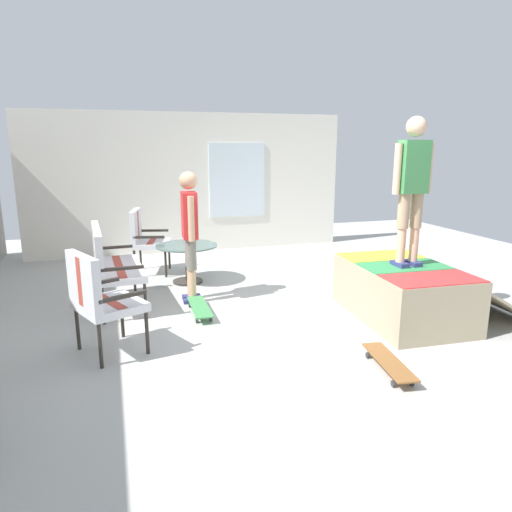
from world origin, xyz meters
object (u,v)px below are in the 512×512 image
skate_ramp (405,292)px  skateboard_spare (389,362)px  person_watching (190,227)px  skateboard_by_bench (200,307)px  patio_bench (109,260)px  person_skater (412,181)px  patio_chair_by_wall (98,295)px  patio_chair_near_house (144,235)px  patio_table (187,256)px

skate_ramp → skateboard_spare: size_ratio=2.38×
person_watching → skateboard_by_bench: bearing=-179.4°
skate_ramp → patio_bench: patio_bench is taller
patio_bench → person_skater: (-1.42, -3.29, 0.99)m
skate_ramp → patio_chair_by_wall: bearing=90.3°
skate_ramp → person_watching: 2.75m
patio_chair_by_wall → skateboard_by_bench: patio_chair_by_wall is taller
patio_bench → patio_chair_near_house: 1.63m
patio_table → patio_bench: bearing=126.6°
patio_bench → person_watching: 1.07m
patio_bench → skateboard_by_bench: bearing=-120.4°
patio_chair_near_house → person_skater: size_ratio=0.61×
patio_chair_by_wall → person_watching: 1.80m
skateboard_by_bench → skateboard_spare: size_ratio=0.98×
skateboard_spare → person_skater: bearing=-39.0°
skate_ramp → patio_table: (2.23, 2.21, 0.09)m
person_watching → patio_bench: bearing=86.5°
skate_ramp → skateboard_spare: (-1.14, 0.94, -0.23)m
patio_chair_near_house → patio_table: size_ratio=1.13×
patio_table → person_skater: bearing=-135.4°
skate_ramp → patio_chair_by_wall: patio_chair_by_wall is taller
skateboard_by_bench → person_watching: bearing=0.6°
person_skater → patio_table: bearing=44.6°
patio_bench → person_watching: (-0.06, -1.01, 0.36)m
skate_ramp → patio_bench: 3.61m
person_skater → skateboard_spare: person_skater is taller
skate_ramp → skateboard_spare: 1.49m
person_watching → skateboard_spare: 2.98m
skate_ramp → person_skater: (-0.00, 0.02, 1.29)m
skate_ramp → patio_chair_near_house: 4.06m
patio_chair_by_wall → skateboard_spare: size_ratio=1.24×
patio_table → person_watching: (-0.87, 0.08, 0.57)m
patio_chair_by_wall → skateboard_spare: patio_chair_by_wall is taller
patio_chair_near_house → skate_ramp: bearing=-136.8°
skate_ramp → patio_bench: bearing=66.8°
skateboard_by_bench → skateboard_spare: (-1.96, -1.36, 0.00)m
skate_ramp → person_watching: size_ratio=1.16×
patio_chair_by_wall → skateboard_by_bench: bearing=-53.0°
patio_table → person_skater: size_ratio=0.54×
patio_chair_near_house → person_skater: (-2.95, -2.75, 0.99)m
person_watching → skateboard_by_bench: person_watching is taller
patio_bench → skateboard_spare: size_ratio=1.56×
patio_chair_by_wall → person_watching: size_ratio=0.61×
patio_chair_near_house → patio_chair_by_wall: size_ratio=1.00×
skate_ramp → patio_chair_by_wall: 3.42m
patio_bench → patio_chair_near_house: (1.53, -0.53, -0.00)m
patio_bench → person_watching: size_ratio=0.76×
person_watching → patio_chair_near_house: bearing=16.5°
patio_bench → patio_chair_near_house: bearing=-19.2°
person_skater → skateboard_by_bench: bearing=70.1°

